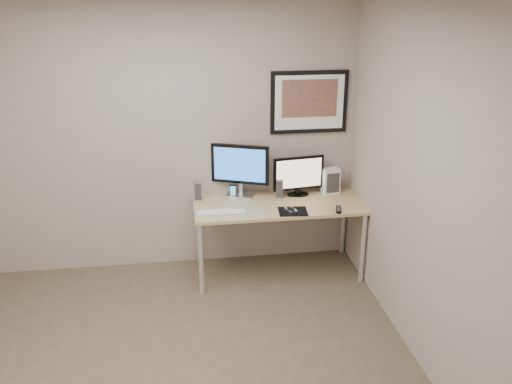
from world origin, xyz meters
TOP-DOWN VIEW (x-y plane):
  - floor at (0.00, 0.00)m, footprint 3.60×3.60m
  - room at (0.00, 0.45)m, footprint 3.60×3.60m
  - desk at (1.00, 1.35)m, footprint 1.60×0.70m
  - framed_art at (1.35, 1.68)m, footprint 0.75×0.04m
  - monitor_large at (0.67, 1.60)m, footprint 0.54×0.27m
  - monitor_tv at (1.23, 1.52)m, footprint 0.51×0.14m
  - speaker_left at (0.25, 1.54)m, footprint 0.08×0.08m
  - speaker_right at (1.04, 1.49)m, footprint 0.09×0.09m
  - phone_dock at (0.59, 1.54)m, footprint 0.08×0.08m
  - keyboard at (0.44, 1.19)m, footprint 0.46×0.14m
  - mousepad at (1.10, 1.13)m, footprint 0.28×0.26m
  - mouse at (1.08, 1.13)m, footprint 0.10×0.13m
  - remote at (1.52, 1.09)m, footprint 0.09×0.17m
  - fan_unit at (1.56, 1.54)m, footprint 0.18×0.14m

SIDE VIEW (x-z plane):
  - floor at x=0.00m, z-range 0.00..0.00m
  - desk at x=1.00m, z-range 0.30..1.03m
  - mousepad at x=1.10m, z-range 0.73..0.73m
  - keyboard at x=0.44m, z-range 0.73..0.75m
  - remote at x=1.52m, z-range 0.73..0.75m
  - mouse at x=1.08m, z-range 0.73..0.77m
  - phone_dock at x=0.59m, z-range 0.73..0.87m
  - speaker_left at x=0.25m, z-range 0.73..0.92m
  - speaker_right at x=1.04m, z-range 0.73..0.92m
  - fan_unit at x=1.56m, z-range 0.73..0.98m
  - monitor_tv at x=1.23m, z-range 0.74..1.14m
  - monitor_large at x=0.67m, z-range 0.76..1.28m
  - framed_art at x=1.35m, z-range 1.32..1.92m
  - room at x=0.00m, z-range -0.16..3.44m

